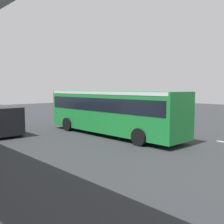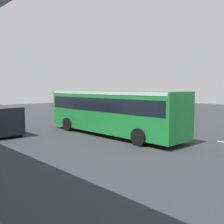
% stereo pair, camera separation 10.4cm
% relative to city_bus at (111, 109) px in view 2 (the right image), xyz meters
% --- Properties ---
extents(ground, '(80.00, 80.00, 0.00)m').
position_rel_city_bus_xyz_m(ground, '(-1.20, -0.10, -1.88)').
color(ground, '#2D3033').
extents(city_bus, '(11.54, 2.85, 3.15)m').
position_rel_city_bus_xyz_m(city_bus, '(0.00, 0.00, 0.00)').
color(city_bus, '#1E8C38').
rests_on(city_bus, ground).
extents(pedestrian, '(0.38, 0.38, 1.79)m').
position_rel_city_bus_xyz_m(pedestrian, '(0.33, -3.09, -1.00)').
color(pedestrian, '#2D2D38').
rests_on(pedestrian, ground).
extents(lane_dash_left, '(2.00, 0.20, 0.01)m').
position_rel_city_bus_xyz_m(lane_dash_left, '(-3.20, -3.39, -1.88)').
color(lane_dash_left, silver).
rests_on(lane_dash_left, ground).
extents(lane_dash_centre, '(2.00, 0.20, 0.01)m').
position_rel_city_bus_xyz_m(lane_dash_centre, '(0.80, -3.39, -1.88)').
color(lane_dash_centre, silver).
rests_on(lane_dash_centre, ground).
extents(lane_dash_right, '(2.00, 0.20, 0.01)m').
position_rel_city_bus_xyz_m(lane_dash_right, '(4.80, -3.39, -1.88)').
color(lane_dash_right, silver).
rests_on(lane_dash_right, ground).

